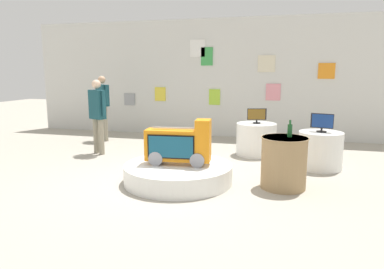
% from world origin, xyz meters
% --- Properties ---
extents(ground_plane, '(30.00, 30.00, 0.00)m').
position_xyz_m(ground_plane, '(0.00, 0.00, 0.00)').
color(ground_plane, '#A8A091').
extents(back_wall_display, '(11.31, 0.13, 3.34)m').
position_xyz_m(back_wall_display, '(0.00, 4.52, 1.67)').
color(back_wall_display, silver).
rests_on(back_wall_display, ground).
extents(main_display_pedestal, '(1.85, 1.85, 0.31)m').
position_xyz_m(main_display_pedestal, '(0.26, 0.01, 0.16)').
color(main_display_pedestal, white).
rests_on(main_display_pedestal, ground).
extents(novelty_firetruck_tv, '(1.12, 0.45, 0.78)m').
position_xyz_m(novelty_firetruck_tv, '(0.28, 0.01, 0.63)').
color(novelty_firetruck_tv, gray).
rests_on(novelty_firetruck_tv, main_display_pedestal).
extents(display_pedestal_left_rear, '(0.83, 0.83, 0.72)m').
position_xyz_m(display_pedestal_left_rear, '(2.68, 1.56, 0.36)').
color(display_pedestal_left_rear, white).
rests_on(display_pedestal_left_rear, ground).
extents(tv_on_left_rear, '(0.42, 0.19, 0.36)m').
position_xyz_m(tv_on_left_rear, '(2.68, 1.56, 0.91)').
color(tv_on_left_rear, black).
rests_on(tv_on_left_rear, display_pedestal_left_rear).
extents(display_pedestal_center_rear, '(0.89, 0.89, 0.72)m').
position_xyz_m(display_pedestal_center_rear, '(1.38, 2.40, 0.36)').
color(display_pedestal_center_rear, white).
rests_on(display_pedestal_center_rear, ground).
extents(tv_on_center_rear, '(0.42, 0.17, 0.34)m').
position_xyz_m(tv_on_center_rear, '(1.37, 2.40, 0.91)').
color(tv_on_center_rear, black).
rests_on(tv_on_center_rear, display_pedestal_center_rear).
extents(side_table_round, '(0.75, 0.75, 0.84)m').
position_xyz_m(side_table_round, '(2.00, 0.17, 0.43)').
color(side_table_round, '#9E7F56').
rests_on(side_table_round, ground).
extents(bottle_on_side_table, '(0.08, 0.08, 0.27)m').
position_xyz_m(bottle_on_side_table, '(2.07, 0.22, 0.95)').
color(bottle_on_side_table, '#195926').
rests_on(bottle_on_side_table, side_table_round).
extents(shopper_browsing_near_truck, '(0.49, 0.37, 1.75)m').
position_xyz_m(shopper_browsing_near_truck, '(-2.78, 3.01, 1.03)').
color(shopper_browsing_near_truck, gray).
rests_on(shopper_browsing_near_truck, ground).
extents(shopper_browsing_rear, '(0.52, 0.34, 1.69)m').
position_xyz_m(shopper_browsing_rear, '(-2.12, 1.57, 0.99)').
color(shopper_browsing_rear, gray).
rests_on(shopper_browsing_rear, ground).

